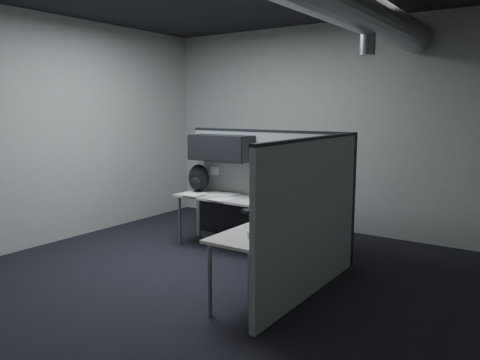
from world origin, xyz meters
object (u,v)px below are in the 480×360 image
Objects in this scene: desk at (258,216)px; monitor at (310,186)px; keyboard at (261,210)px; phone at (275,225)px; backpack at (199,179)px.

monitor reaches higher than desk.
phone is at bearing -62.53° from keyboard.
backpack reaches higher than phone.
phone is (0.15, -1.09, -0.22)m from monitor.
keyboard is at bearing -120.77° from monitor.
keyboard is at bearing 147.25° from phone.
backpack is (-1.21, 0.35, 0.31)m from desk.
monitor is 1.56× the size of backpack.
monitor is 0.69m from keyboard.
desk is 1.30m from backpack.
desk is 0.73m from monitor.
phone reaches higher than desk.
monitor is 1.76m from backpack.
backpack reaches higher than desk.
monitor is 2.88× the size of phone.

